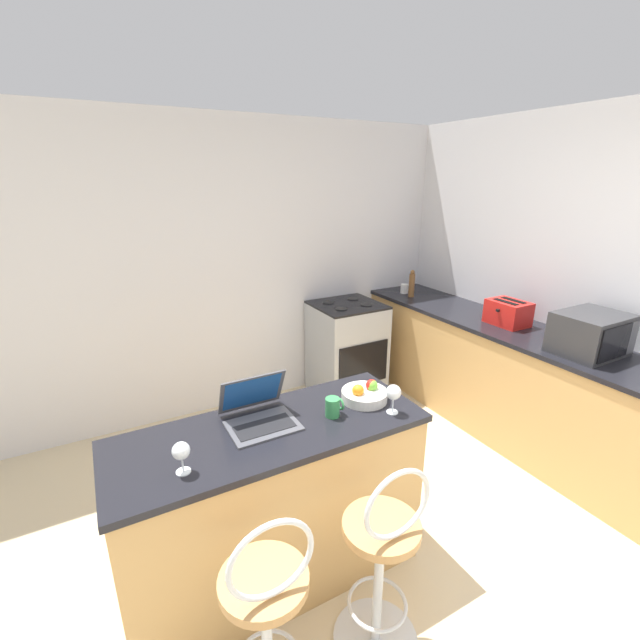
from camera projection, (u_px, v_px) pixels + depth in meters
The scene contains 15 objects.
wall_back at pixel (229, 271), 3.81m from camera, with size 12.00×0.06×2.60m.
breakfast_bar at pixel (274, 505), 2.23m from camera, with size 1.54×0.59×0.94m.
counter_right at pixel (511, 382), 3.58m from camera, with size 0.66×3.22×0.94m.
bar_stool_near at pixel (268, 622), 1.63m from camera, with size 0.40×0.40×1.03m.
bar_stool_far at pixel (382, 564), 1.87m from camera, with size 0.40×0.40×1.03m.
laptop at pixel (258, 411), 2.12m from camera, with size 0.33×0.32×0.23m.
microwave at pixel (591, 334), 2.92m from camera, with size 0.47×0.37×0.28m.
toaster at pixel (508, 313), 3.52m from camera, with size 0.26×0.31×0.20m.
stove_range at pixel (346, 349), 4.26m from camera, with size 0.63×0.61×0.94m.
mug_green at pixel (333, 407), 2.17m from camera, with size 0.09×0.07×0.10m.
pepper_mill at pixel (412, 284), 4.32m from camera, with size 0.06×0.06×0.28m.
wine_glass_short at pixel (181, 452), 1.74m from camera, with size 0.07×0.07×0.14m.
fruit_bowl at pixel (365, 394), 2.33m from camera, with size 0.25×0.25×0.11m.
wine_glass_tall at pixel (393, 393), 2.18m from camera, with size 0.08×0.08×0.16m.
mug_white at pixel (405, 289), 4.49m from camera, with size 0.10×0.08×0.10m.
Camera 1 is at (-1.09, -0.97, 2.09)m, focal length 24.00 mm.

